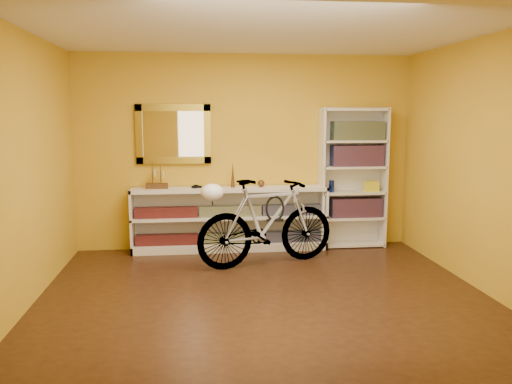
{
  "coord_description": "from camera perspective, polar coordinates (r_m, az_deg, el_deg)",
  "views": [
    {
      "loc": [
        -0.66,
        -5.09,
        1.82
      ],
      "look_at": [
        0.0,
        0.7,
        0.95
      ],
      "focal_mm": 37.04,
      "sensor_mm": 36.0,
      "label": 1
    }
  ],
  "objects": [
    {
      "name": "left_wall",
      "position": [
        5.36,
        -23.79,
        2.2
      ],
      "size": [
        0.01,
        4.0,
        2.6
      ],
      "primitive_type": "cube",
      "color": "gold",
      "rests_on": "ground"
    },
    {
      "name": "helmet",
      "position": [
        6.02,
        -4.75,
        -0.04
      ],
      "size": [
        0.26,
        0.25,
        0.2
      ],
      "primitive_type": "ellipsoid",
      "color": "white",
      "rests_on": "bicycle"
    },
    {
      "name": "bicycle",
      "position": [
        6.34,
        1.19,
        -3.26
      ],
      "size": [
        0.97,
        1.85,
        1.06
      ],
      "primitive_type": "imported",
      "rotation": [
        0.0,
        0.0,
        1.87
      ],
      "color": "silver",
      "rests_on": "floor"
    },
    {
      "name": "yellow_bag",
      "position": [
        7.35,
        12.34,
        0.6
      ],
      "size": [
        0.2,
        0.15,
        0.14
      ],
      "primitive_type": "cube",
      "rotation": [
        0.0,
        0.0,
        0.14
      ],
      "color": "yellow",
      "rests_on": "bookcase"
    },
    {
      "name": "book_row_b",
      "position": [
        7.29,
        10.85,
        3.89
      ],
      "size": [
        0.7,
        0.22,
        0.28
      ],
      "primitive_type": "cube",
      "color": "maroon",
      "rests_on": "bookcase"
    },
    {
      "name": "decorative_orb",
      "position": [
        7.02,
        0.56,
        0.93
      ],
      "size": [
        0.09,
        0.09,
        0.09
      ],
      "primitive_type": "sphere",
      "color": "#55341D",
      "rests_on": "console_unit"
    },
    {
      "name": "model_ship",
      "position": [
        6.97,
        -10.69,
        1.72
      ],
      "size": [
        0.29,
        0.12,
        0.33
      ],
      "primitive_type": null,
      "rotation": [
        0.0,
        0.0,
        -0.05
      ],
      "color": "#3D2411",
      "rests_on": "console_unit"
    },
    {
      "name": "red_tin",
      "position": [
        7.23,
        8.94,
        6.35
      ],
      "size": [
        0.2,
        0.2,
        0.2
      ],
      "primitive_type": "cube",
      "rotation": [
        0.0,
        0.0,
        -0.33
      ],
      "color": "maroon",
      "rests_on": "bookcase"
    },
    {
      "name": "book_row_c",
      "position": [
        7.27,
        10.92,
        6.52
      ],
      "size": [
        0.7,
        0.22,
        0.25
      ],
      "primitive_type": "cube",
      "color": "#174352",
      "rests_on": "bookcase"
    },
    {
      "name": "u_lock",
      "position": [
        6.36,
        2.06,
        -1.79
      ],
      "size": [
        0.23,
        0.02,
        0.23
      ],
      "primitive_type": "torus",
      "rotation": [
        1.57,
        0.0,
        0.0
      ],
      "color": "black",
      "rests_on": "bicycle"
    },
    {
      "name": "toy_car",
      "position": [
        6.97,
        -6.41,
        0.44
      ],
      "size": [
        0.0,
        0.01,
        0.0
      ],
      "primitive_type": "imported",
      "rotation": [
        0.0,
        0.0,
        1.91
      ],
      "color": "black",
      "rests_on": "console_unit"
    },
    {
      "name": "ceiling",
      "position": [
        5.2,
        0.92,
        17.18
      ],
      "size": [
        4.5,
        4.0,
        0.01
      ],
      "primitive_type": "cube",
      "color": "silver",
      "rests_on": "ground"
    },
    {
      "name": "console_unit",
      "position": [
        7.06,
        -2.8,
        -2.92
      ],
      "size": [
        2.6,
        0.35,
        0.85
      ],
      "primitive_type": null,
      "color": "silver",
      "rests_on": "floor"
    },
    {
      "name": "cd_row_lower",
      "position": [
        7.1,
        -2.78,
        -4.97
      ],
      "size": [
        2.5,
        0.13,
        0.14
      ],
      "primitive_type": "cube",
      "color": "black",
      "rests_on": "console_unit"
    },
    {
      "name": "gilt_mirror",
      "position": [
        7.07,
        -8.91,
        6.19
      ],
      "size": [
        0.98,
        0.06,
        0.78
      ],
      "primitive_type": "cube",
      "color": "olive",
      "rests_on": "back_wall"
    },
    {
      "name": "back_wall",
      "position": [
        7.15,
        -1.19,
        4.31
      ],
      "size": [
        4.5,
        0.01,
        2.6
      ],
      "primitive_type": "cube",
      "color": "gold",
      "rests_on": "ground"
    },
    {
      "name": "cd_row_upper",
      "position": [
        7.02,
        -2.8,
        -2.07
      ],
      "size": [
        2.5,
        0.13,
        0.14
      ],
      "primitive_type": "cube",
      "color": "navy",
      "rests_on": "console_unit"
    },
    {
      "name": "bronze_ornament",
      "position": [
        6.97,
        -2.53,
        1.87
      ],
      "size": [
        0.06,
        0.06,
        0.34
      ],
      "primitive_type": "cone",
      "color": "#55341D",
      "rests_on": "console_unit"
    },
    {
      "name": "floor",
      "position": [
        5.45,
        0.85,
        -11.08
      ],
      "size": [
        4.5,
        4.0,
        0.01
      ],
      "primitive_type": "cube",
      "color": "black",
      "rests_on": "ground"
    },
    {
      "name": "travel_mug",
      "position": [
        7.21,
        8.17,
        0.63
      ],
      "size": [
        0.07,
        0.07,
        0.16
      ],
      "primitive_type": "cylinder",
      "color": "navy",
      "rests_on": "bookcase"
    },
    {
      "name": "right_wall",
      "position": [
        5.89,
        23.22,
        2.74
      ],
      "size": [
        0.01,
        4.0,
        2.6
      ],
      "primitive_type": "cube",
      "color": "gold",
      "rests_on": "ground"
    },
    {
      "name": "bookcase",
      "position": [
        7.3,
        10.41,
        1.5
      ],
      "size": [
        0.9,
        0.3,
        1.9
      ],
      "primitive_type": null,
      "color": "silver",
      "rests_on": "floor"
    },
    {
      "name": "wall_socket",
      "position": [
        7.42,
        5.8,
        -3.78
      ],
      "size": [
        0.09,
        0.02,
        0.09
      ],
      "primitive_type": "cube",
      "color": "silver",
      "rests_on": "back_wall"
    },
    {
      "name": "book_row_a",
      "position": [
        7.38,
        10.69,
        -1.62
      ],
      "size": [
        0.7,
        0.22,
        0.26
      ],
      "primitive_type": "cube",
      "color": "maroon",
      "rests_on": "bookcase"
    }
  ]
}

